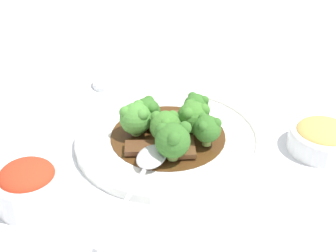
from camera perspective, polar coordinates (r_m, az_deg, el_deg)
The scene contains 16 objects.
ground_plane at distance 0.78m, azimuth 0.00°, elevation -2.09°, with size 4.00×4.00×0.00m, color silver.
main_plate at distance 0.78m, azimuth 0.00°, elevation -1.48°, with size 0.31×0.31×0.02m.
beef_strip_0 at distance 0.79m, azimuth -0.39°, elevation 0.63°, with size 0.05×0.07×0.01m.
beef_strip_1 at distance 0.73m, azimuth -2.52°, elevation -2.67°, with size 0.06×0.08×0.01m.
beef_strip_2 at distance 0.74m, azimuth 2.18°, elevation -2.39°, with size 0.07×0.05×0.01m.
broccoli_floret_0 at distance 0.73m, azimuth 4.81°, elevation -0.30°, with size 0.04×0.04×0.05m.
broccoli_floret_1 at distance 0.73m, azimuth -0.31°, elevation 0.04°, with size 0.05×0.05×0.05m.
broccoli_floret_2 at distance 0.76m, azimuth -3.97°, elevation 1.01°, with size 0.05×0.05×0.06m.
broccoli_floret_3 at distance 0.78m, azimuth 3.44°, elevation 2.48°, with size 0.04×0.04×0.05m.
broccoli_floret_4 at distance 0.70m, azimuth 0.57°, elevation -1.68°, with size 0.05×0.05×0.06m.
broccoli_floret_5 at distance 0.78m, azimuth -2.66°, elevation 1.79°, with size 0.05×0.05×0.05m.
broccoli_floret_6 at distance 0.76m, azimuth 3.11°, elevation 1.17°, with size 0.05×0.05×0.06m.
serving_spoon at distance 0.69m, azimuth -2.58°, elevation -4.69°, with size 0.18×0.17×0.01m.
side_bowl_kimchi at distance 0.68m, azimuth -16.66°, elevation -6.86°, with size 0.10×0.10×0.06m.
side_bowl_appetizer at distance 0.80m, azimuth 18.39°, elevation -1.28°, with size 0.11×0.11×0.05m.
sauce_dish at distance 0.96m, azimuth -7.26°, elevation 5.28°, with size 0.06×0.06×0.01m.
Camera 1 is at (-0.58, 0.27, 0.45)m, focal length 50.00 mm.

